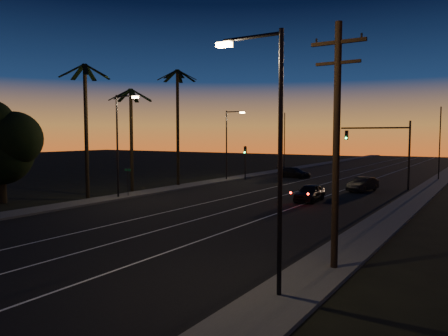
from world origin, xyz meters
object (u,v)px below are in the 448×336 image
Objects in this scene: right_car at (363,184)px; signal_mast at (385,143)px; utility_pole at (336,141)px; cross_car at (294,173)px; lead_car at (310,193)px.

signal_mast is at bearing 71.11° from right_car.
cross_car is at bearing 115.43° from utility_pole.
signal_mast reaches higher than cross_car.
right_car is at bearing 102.22° from utility_pole.
right_car is 0.92× the size of cross_car.
cross_car is at bearing 140.44° from right_car.
cross_car is (-11.24, 9.28, -0.03)m from right_car.
lead_car is 1.08× the size of right_car.
lead_car reaches higher than right_car.
utility_pole reaches higher than right_car.
lead_car is 20.43m from cross_car.
lead_car is at bearing -63.34° from cross_car.
utility_pole is 39.74m from cross_car.
utility_pole is 2.06× the size of cross_car.
signal_mast is 14.30m from cross_car.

